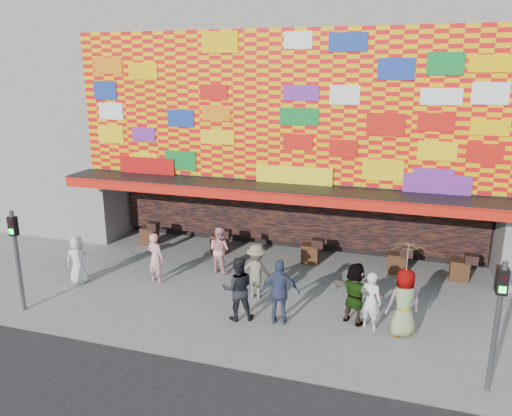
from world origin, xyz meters
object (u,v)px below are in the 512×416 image
(ped_e, at_px, (280,292))
(parasol, at_px, (408,259))
(ped_b, at_px, (156,258))
(ped_i, at_px, (220,250))
(ped_a, at_px, (78,260))
(ped_d, at_px, (256,271))
(ped_h, at_px, (371,301))
(ped_c, at_px, (238,289))
(ped_g, at_px, (404,303))
(ped_f, at_px, (355,293))
(signal_right, at_px, (498,313))
(signal_left, at_px, (16,249))

(ped_e, distance_m, parasol, 3.47)
(ped_b, xyz_separation_m, ped_i, (1.67, 1.42, -0.03))
(ped_a, height_order, ped_e, ped_e)
(parasol, bearing_deg, ped_a, 178.48)
(ped_d, bearing_deg, ped_h, 164.90)
(ped_b, relative_size, ped_c, 0.91)
(ped_a, xyz_separation_m, ped_g, (10.18, -0.27, 0.13))
(ped_f, height_order, ped_i, ped_f)
(ped_b, xyz_separation_m, ped_g, (7.80, -1.07, 0.08))
(ped_d, bearing_deg, ped_g, 166.43)
(signal_right, distance_m, ped_h, 3.52)
(ped_b, relative_size, ped_h, 1.04)
(ped_b, xyz_separation_m, ped_d, (3.47, -0.09, 0.01))
(ped_b, bearing_deg, signal_right, 176.89)
(ped_c, xyz_separation_m, ped_h, (3.56, 0.59, -0.11))
(ped_f, bearing_deg, ped_e, 44.69)
(signal_right, bearing_deg, ped_b, 163.10)
(signal_left, bearing_deg, ped_h, 11.48)
(ped_c, height_order, ped_e, ped_e)
(ped_h, bearing_deg, ped_f, -1.87)
(signal_left, distance_m, ped_e, 7.50)
(ped_c, relative_size, ped_d, 1.08)
(ped_b, bearing_deg, ped_h, -174.19)
(ped_g, bearing_deg, signal_left, -16.51)
(ped_e, relative_size, ped_f, 1.06)
(signal_left, xyz_separation_m, ped_d, (6.19, 2.86, -1.02))
(ped_b, xyz_separation_m, ped_f, (6.52, -0.79, 0.04))
(ped_e, height_order, ped_h, ped_e)
(signal_right, relative_size, ped_g, 1.64)
(signal_right, xyz_separation_m, ped_d, (-6.21, 2.86, -1.02))
(parasol, bearing_deg, ped_c, -173.58)
(ped_b, distance_m, ped_f, 6.56)
(ped_e, xyz_separation_m, ped_f, (1.94, 0.67, -0.05))
(parasol, bearing_deg, ped_f, 167.67)
(signal_left, bearing_deg, ped_c, 12.69)
(ped_b, height_order, ped_e, ped_e)
(ped_f, distance_m, ped_h, 0.49)
(ped_f, height_order, ped_h, ped_f)
(ped_d, xyz_separation_m, ped_h, (3.49, -0.89, -0.04))
(ped_e, height_order, parasol, parasol)
(ped_c, distance_m, ped_d, 1.48)
(ped_d, xyz_separation_m, ped_f, (3.04, -0.70, 0.03))
(ped_a, height_order, ped_c, ped_c)
(ped_a, bearing_deg, ped_f, 159.46)
(ped_b, distance_m, ped_g, 7.87)
(ped_f, height_order, ped_g, ped_g)
(ped_b, xyz_separation_m, ped_h, (6.96, -0.98, -0.03))
(signal_right, relative_size, ped_f, 1.72)
(ped_f, xyz_separation_m, ped_h, (0.44, -0.19, -0.06))
(signal_right, distance_m, ped_b, 10.17)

